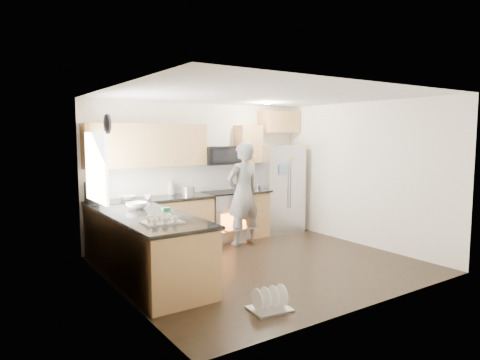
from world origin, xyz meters
TOP-DOWN VIEW (x-y plane):
  - ground at (0.00, 0.00)m, footprint 4.50×4.50m
  - room_shell at (-0.04, 0.02)m, footprint 4.54×4.04m
  - back_cabinet_run at (-0.59, 1.75)m, footprint 4.45×0.64m
  - peninsula at (-1.75, 0.25)m, footprint 0.96×2.36m
  - stove_range at (0.35, 1.69)m, footprint 0.76×0.97m
  - refrigerator at (1.68, 1.70)m, footprint 0.95×0.77m
  - person at (0.44, 1.20)m, footprint 0.72×0.50m
  - dish_rack at (-0.99, -1.44)m, footprint 0.49×0.42m

SIDE VIEW (x-z plane):
  - ground at x=0.00m, z-range 0.00..0.00m
  - dish_rack at x=-0.99m, z-range -0.07..0.22m
  - peninsula at x=-1.75m, z-range -0.05..0.98m
  - stove_range at x=0.35m, z-range -0.22..1.57m
  - refrigerator at x=1.68m, z-range 0.00..1.80m
  - person at x=0.44m, z-range 0.00..1.89m
  - back_cabinet_run at x=-0.59m, z-range -0.29..2.21m
  - room_shell at x=-0.04m, z-range 0.36..2.98m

